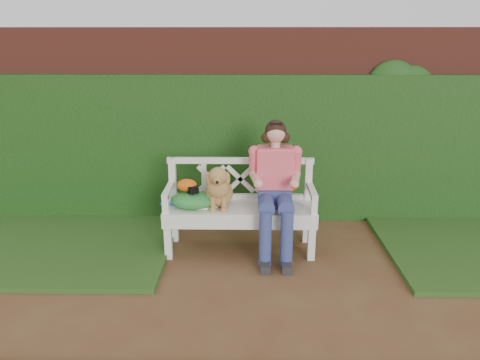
{
  "coord_description": "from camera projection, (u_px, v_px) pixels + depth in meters",
  "views": [
    {
      "loc": [
        -0.31,
        -3.6,
        2.11
      ],
      "look_at": [
        -0.39,
        0.8,
        0.75
      ],
      "focal_mm": 35.0,
      "sensor_mm": 36.0,
      "label": 1
    }
  ],
  "objects": [
    {
      "name": "seated_woman",
      "position": [
        275.0,
        191.0,
        4.61
      ],
      "size": [
        0.59,
        0.76,
        1.29
      ],
      "primitive_type": null,
      "rotation": [
        0.0,
        0.0,
        -0.07
      ],
      "color": "#F12661",
      "rests_on": "ground"
    },
    {
      "name": "ground",
      "position": [
        283.0,
        290.0,
        4.05
      ],
      "size": [
        60.0,
        60.0,
        0.0
      ],
      "primitive_type": "plane",
      "color": "brown"
    },
    {
      "name": "camera_item",
      "position": [
        193.0,
        189.0,
        4.58
      ],
      "size": [
        0.12,
        0.1,
        0.07
      ],
      "primitive_type": "cube",
      "rotation": [
        0.0,
        0.0,
        0.18
      ],
      "color": "black",
      "rests_on": "green_bag"
    },
    {
      "name": "green_bag",
      "position": [
        194.0,
        200.0,
        4.62
      ],
      "size": [
        0.47,
        0.37,
        0.15
      ],
      "primitive_type": null,
      "rotation": [
        0.0,
        0.0,
        0.03
      ],
      "color": "#1E7624",
      "rests_on": "garden_bench"
    },
    {
      "name": "ivy_hedge",
      "position": [
        275.0,
        149.0,
        5.41
      ],
      "size": [
        10.0,
        0.18,
        1.7
      ],
      "primitive_type": "cube",
      "color": "#285A1C",
      "rests_on": "ground"
    },
    {
      "name": "grass_left",
      "position": [
        50.0,
        242.0,
        4.94
      ],
      "size": [
        2.6,
        2.0,
        0.05
      ],
      "primitive_type": "cube",
      "color": "#17340E",
      "rests_on": "ground"
    },
    {
      "name": "tennis_racket",
      "position": [
        200.0,
        204.0,
        4.67
      ],
      "size": [
        0.68,
        0.42,
        0.03
      ],
      "primitive_type": null,
      "rotation": [
        0.0,
        0.0,
        -0.28
      ],
      "color": "silver",
      "rests_on": "garden_bench"
    },
    {
      "name": "garden_bench",
      "position": [
        240.0,
        228.0,
        4.75
      ],
      "size": [
        1.62,
        0.71,
        0.48
      ],
      "primitive_type": null,
      "rotation": [
        0.0,
        0.0,
        -0.07
      ],
      "color": "white",
      "rests_on": "ground"
    },
    {
      "name": "brick_wall",
      "position": [
        274.0,
        125.0,
        5.54
      ],
      "size": [
        10.0,
        0.3,
        2.2
      ],
      "primitive_type": "cube",
      "color": "brown",
      "rests_on": "ground"
    },
    {
      "name": "dog",
      "position": [
        219.0,
        186.0,
        4.58
      ],
      "size": [
        0.32,
        0.42,
        0.44
      ],
      "primitive_type": null,
      "rotation": [
        0.0,
        0.0,
        -0.07
      ],
      "color": "brown",
      "rests_on": "garden_bench"
    },
    {
      "name": "baseball_glove",
      "position": [
        187.0,
        185.0,
        4.61
      ],
      "size": [
        0.23,
        0.19,
        0.13
      ],
      "primitive_type": "ellipsoid",
      "rotation": [
        0.0,
        0.0,
        0.21
      ],
      "color": "#D0520F",
      "rests_on": "green_bag"
    }
  ]
}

